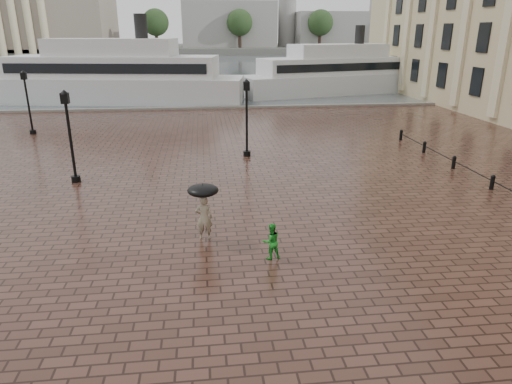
{
  "coord_description": "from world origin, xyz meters",
  "views": [
    {
      "loc": [
        0.45,
        -12.63,
        7.16
      ],
      "look_at": [
        2.33,
        3.5,
        1.4
      ],
      "focal_mm": 32.0,
      "sensor_mm": 36.0,
      "label": 1
    }
  ],
  "objects_px": {
    "street_lamps": "(111,116)",
    "adult_pedestrian": "(204,218)",
    "ferry_far": "(337,73)",
    "child_pedestrian": "(271,241)",
    "ferry_near": "(115,76)"
  },
  "relations": [
    {
      "from": "street_lamps",
      "to": "ferry_far",
      "type": "distance_m",
      "value": 34.25
    },
    {
      "from": "adult_pedestrian",
      "to": "child_pedestrian",
      "type": "relative_size",
      "value": 1.33
    },
    {
      "from": "street_lamps",
      "to": "adult_pedestrian",
      "type": "distance_m",
      "value": 13.92
    },
    {
      "from": "child_pedestrian",
      "to": "street_lamps",
      "type": "bearing_deg",
      "value": -76.33
    },
    {
      "from": "street_lamps",
      "to": "child_pedestrian",
      "type": "distance_m",
      "value": 16.45
    },
    {
      "from": "adult_pedestrian",
      "to": "child_pedestrian",
      "type": "xyz_separation_m",
      "value": [
        2.17,
        -1.76,
        -0.21
      ]
    },
    {
      "from": "child_pedestrian",
      "to": "ferry_far",
      "type": "bearing_deg",
      "value": -122.54
    },
    {
      "from": "ferry_near",
      "to": "adult_pedestrian",
      "type": "bearing_deg",
      "value": -66.4
    },
    {
      "from": "child_pedestrian",
      "to": "ferry_near",
      "type": "distance_m",
      "value": 38.54
    },
    {
      "from": "adult_pedestrian",
      "to": "ferry_far",
      "type": "xyz_separation_m",
      "value": [
        16.21,
        39.38,
        1.5
      ]
    },
    {
      "from": "street_lamps",
      "to": "ferry_near",
      "type": "bearing_deg",
      "value": 99.08
    },
    {
      "from": "adult_pedestrian",
      "to": "ferry_far",
      "type": "height_order",
      "value": "ferry_far"
    },
    {
      "from": "ferry_near",
      "to": "ferry_far",
      "type": "xyz_separation_m",
      "value": [
        25.13,
        4.28,
        -0.3
      ]
    },
    {
      "from": "ferry_far",
      "to": "child_pedestrian",
      "type": "bearing_deg",
      "value": -123.76
    },
    {
      "from": "street_lamps",
      "to": "adult_pedestrian",
      "type": "relative_size",
      "value": 9.32
    }
  ]
}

